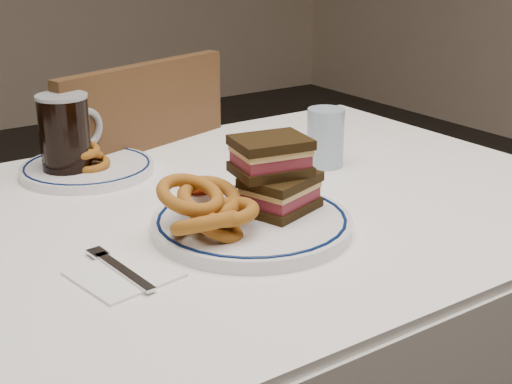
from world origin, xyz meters
TOP-DOWN VIEW (x-y plane):
  - dining_table at (0.00, 0.00)m, footprint 1.27×0.87m
  - chair_far at (0.02, 0.48)m, footprint 0.53×0.53m
  - main_plate at (-0.01, -0.11)m, footprint 0.30×0.30m
  - reuben_sandwich at (0.04, -0.10)m, footprint 0.14×0.12m
  - onion_rings_main at (-0.09, -0.12)m, footprint 0.13×0.14m
  - ketchup_ramekin at (-0.06, -0.04)m, footprint 0.06×0.06m
  - beer_mug at (-0.14, 0.28)m, footprint 0.13×0.09m
  - water_glass at (0.28, 0.07)m, footprint 0.07×0.07m
  - far_plate at (-0.11, 0.28)m, footprint 0.24×0.24m
  - onion_rings_far at (-0.12, 0.28)m, footprint 0.09×0.11m
  - napkin_fork at (-0.23, -0.14)m, footprint 0.13×0.16m

SIDE VIEW (x-z plane):
  - chair_far at x=0.02m, z-range 0.04..0.96m
  - dining_table at x=0.00m, z-range 0.27..1.02m
  - napkin_fork at x=-0.23m, z-range 0.75..0.76m
  - far_plate at x=-0.11m, z-range 0.75..0.77m
  - main_plate at x=-0.01m, z-range 0.75..0.77m
  - onion_rings_far at x=-0.12m, z-range 0.76..0.82m
  - ketchup_ramekin at x=-0.06m, z-range 0.77..0.81m
  - onion_rings_main at x=-0.09m, z-range 0.75..0.85m
  - water_glass at x=0.28m, z-range 0.75..0.86m
  - reuben_sandwich at x=0.04m, z-range 0.77..0.88m
  - beer_mug at x=-0.14m, z-range 0.75..0.90m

